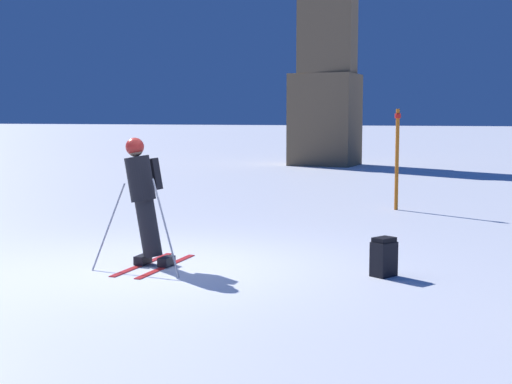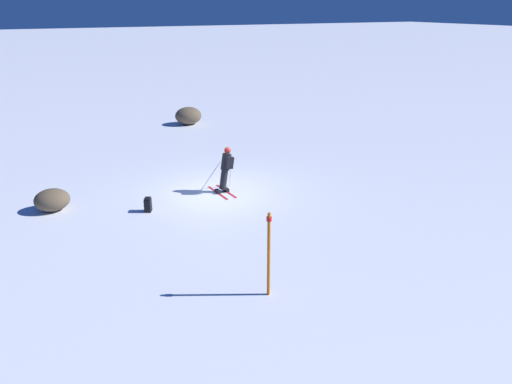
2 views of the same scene
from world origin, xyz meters
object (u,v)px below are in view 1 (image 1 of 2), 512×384
rock_pillar (326,56)px  trail_marker (397,155)px  skier (144,194)px  spare_backpack (384,257)px

rock_pillar → trail_marker: 14.73m
skier → rock_pillar: bearing=97.2°
rock_pillar → spare_backpack: (6.93, -19.71, -4.27)m
skier → rock_pillar: 20.91m
skier → spare_backpack: skier is taller
spare_backpack → trail_marker: (-1.20, 6.55, 0.95)m
rock_pillar → trail_marker: size_ratio=4.92×
rock_pillar → trail_marker: (5.72, -13.17, -3.32)m
rock_pillar → skier: bearing=-79.5°
skier → spare_backpack: 3.32m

